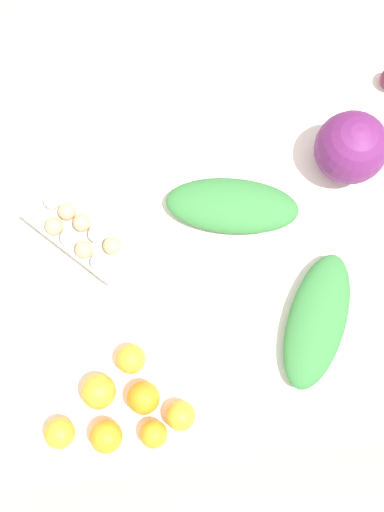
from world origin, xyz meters
TOP-DOWN VIEW (x-y plane):
  - ground_plane at (0.00, 0.00)m, footprint 8.00×8.00m
  - dining_table at (0.00, 0.00)m, footprint 1.40×0.99m
  - cabbage_purple at (0.42, 0.21)m, footprint 0.18×0.18m
  - egg_carton at (-0.27, 0.09)m, footprint 0.27×0.27m
  - greens_bunch_dandelion at (0.28, -0.20)m, footprint 0.27×0.37m
  - greens_bunch_beet_tops at (0.12, 0.11)m, footprint 0.36×0.21m
  - orange_0 at (-0.17, -0.23)m, footprint 0.07×0.07m
  - orange_1 at (-0.25, -0.40)m, footprint 0.08×0.08m
  - orange_2 at (-0.14, -0.41)m, footprint 0.06×0.06m
  - orange_3 at (-0.26, -0.30)m, footprint 0.08×0.08m
  - orange_4 at (-0.07, -0.38)m, footprint 0.07×0.07m
  - orange_5 at (-0.35, -0.38)m, footprint 0.07×0.07m
  - orange_6 at (-0.15, -0.33)m, footprint 0.08×0.08m

SIDE VIEW (x-z plane):
  - ground_plane at x=0.00m, z-range 0.00..0.00m
  - dining_table at x=0.00m, z-range 0.27..0.97m
  - orange_2 at x=-0.14m, z-range 0.70..0.77m
  - greens_bunch_dandelion at x=0.28m, z-range 0.70..0.77m
  - greens_bunch_beet_tops at x=0.12m, z-range 0.70..0.77m
  - orange_4 at x=-0.07m, z-range 0.70..0.77m
  - orange_0 at x=-0.17m, z-range 0.70..0.77m
  - orange_5 at x=-0.35m, z-range 0.70..0.77m
  - orange_1 at x=-0.25m, z-range 0.70..0.78m
  - orange_6 at x=-0.15m, z-range 0.70..0.78m
  - orange_3 at x=-0.26m, z-range 0.70..0.78m
  - egg_carton at x=-0.27m, z-range 0.70..0.79m
  - cabbage_purple at x=0.42m, z-range 0.70..0.88m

